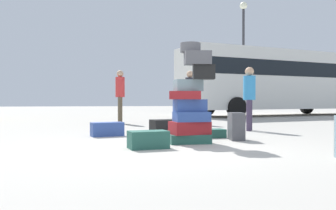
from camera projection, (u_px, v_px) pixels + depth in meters
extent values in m
plane|color=#ADA89E|center=(181.00, 147.00, 5.64)|extent=(80.00, 80.00, 0.00)
cube|color=#26594C|center=(189.00, 139.00, 6.15)|extent=(0.72, 0.46, 0.16)
cube|color=maroon|center=(190.00, 128.00, 6.13)|extent=(0.72, 0.52, 0.22)
cube|color=#334F99|center=(191.00, 117.00, 6.09)|extent=(0.62, 0.41, 0.17)
cube|color=#334F99|center=(190.00, 105.00, 6.17)|extent=(0.56, 0.36, 0.22)
cube|color=maroon|center=(185.00, 95.00, 6.07)|extent=(0.60, 0.45, 0.14)
cube|color=gray|center=(188.00, 86.00, 6.16)|extent=(0.49, 0.33, 0.20)
cube|color=black|center=(204.00, 72.00, 6.03)|extent=(0.40, 0.29, 0.25)
cube|color=#4C4C51|center=(198.00, 58.00, 6.02)|extent=(0.48, 0.34, 0.23)
cylinder|color=#4C4C51|center=(190.00, 48.00, 6.15)|extent=(0.36, 0.36, 0.16)
cube|color=#26594C|center=(148.00, 140.00, 5.47)|extent=(0.66, 0.44, 0.28)
cube|color=#26594C|center=(211.00, 133.00, 7.04)|extent=(0.55, 0.36, 0.17)
cube|color=black|center=(168.00, 126.00, 7.95)|extent=(0.83, 0.58, 0.32)
cube|color=#4C4C51|center=(236.00, 126.00, 6.62)|extent=(0.30, 0.44, 0.52)
cube|color=#334F99|center=(107.00, 129.00, 7.36)|extent=(0.72, 0.46, 0.29)
cylinder|color=#3F334C|center=(191.00, 111.00, 11.23)|extent=(0.12, 0.12, 0.83)
cylinder|color=#3F334C|center=(189.00, 111.00, 11.03)|extent=(0.12, 0.12, 0.83)
cylinder|color=#26262D|center=(190.00, 88.00, 11.12)|extent=(0.30, 0.30, 0.66)
sphere|color=tan|center=(190.00, 74.00, 11.12)|extent=(0.22, 0.22, 0.22)
cylinder|color=brown|center=(121.00, 110.00, 11.47)|extent=(0.12, 0.12, 0.86)
cylinder|color=brown|center=(120.00, 110.00, 11.25)|extent=(0.12, 0.12, 0.86)
cylinder|color=red|center=(120.00, 87.00, 11.35)|extent=(0.30, 0.30, 0.66)
sphere|color=tan|center=(120.00, 74.00, 11.34)|extent=(0.22, 0.22, 0.22)
cylinder|color=#3F334C|center=(250.00, 115.00, 8.76)|extent=(0.12, 0.12, 0.77)
cylinder|color=#3F334C|center=(249.00, 116.00, 8.55)|extent=(0.12, 0.12, 0.77)
cylinder|color=#338CCC|center=(249.00, 88.00, 8.65)|extent=(0.30, 0.30, 0.60)
sphere|color=tan|center=(249.00, 71.00, 8.64)|extent=(0.22, 0.22, 0.22)
cube|color=silver|center=(277.00, 81.00, 17.39)|extent=(10.54, 4.83, 2.80)
cube|color=black|center=(277.00, 71.00, 17.38)|extent=(10.35, 4.80, 0.70)
cylinder|color=black|center=(307.00, 106.00, 19.92)|extent=(0.93, 0.45, 0.90)
cylinder|color=black|center=(207.00, 107.00, 17.17)|extent=(0.93, 0.45, 0.90)
cylinder|color=black|center=(237.00, 108.00, 14.89)|extent=(0.93, 0.45, 0.90)
cylinder|color=#333338|center=(243.00, 62.00, 16.72)|extent=(0.12, 0.12, 5.20)
sphere|color=#F2F2CC|center=(244.00, 6.00, 16.68)|extent=(0.36, 0.36, 0.36)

